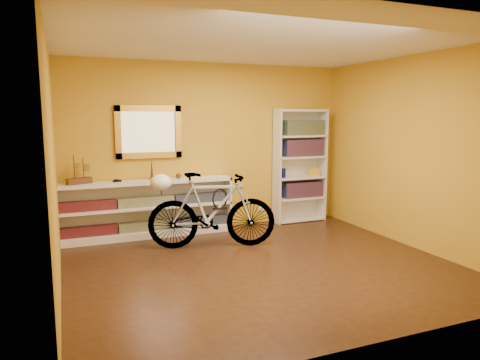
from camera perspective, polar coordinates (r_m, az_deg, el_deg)
name	(u,v)px	position (r m, az deg, el deg)	size (l,w,h in m)	color
floor	(262,266)	(5.43, 2.82, -11.03)	(4.50, 4.00, 0.01)	black
ceiling	(263,42)	(5.19, 3.04, 17.30)	(4.50, 4.00, 0.01)	silver
back_wall	(209,147)	(7.01, -4.01, 4.28)	(4.50, 0.01, 2.60)	#B9891B
left_wall	(52,167)	(4.67, -23.04, 1.56)	(0.01, 4.00, 2.60)	#B9891B
right_wall	(414,152)	(6.43, 21.51, 3.34)	(0.01, 4.00, 2.60)	#B9891B
gilt_mirror	(149,132)	(6.73, -11.69, 6.09)	(0.98, 0.06, 0.78)	#94661B
wall_socket	(261,208)	(7.47, 2.71, -3.60)	(0.09, 0.01, 0.09)	silver
console_unit	(146,209)	(6.70, -12.01, -3.64)	(2.60, 0.35, 0.85)	silver
cd_row_lower	(147,226)	(6.74, -11.91, -5.80)	(2.50, 0.13, 0.14)	black
cd_row_upper	(146,202)	(6.66, -12.01, -2.75)	(2.50, 0.13, 0.14)	navy
model_ship	(79,170)	(6.51, -20.09, 1.28)	(0.34, 0.13, 0.41)	#3F2311
toy_car	(117,182)	(6.57, -15.56, -0.23)	(0.00, 0.00, 0.00)	black
bronze_ornament	(152,169)	(6.62, -11.32, 1.37)	(0.05, 0.05, 0.32)	#51301C
decorative_orb	(178,176)	(6.72, -7.94, 0.53)	(0.08, 0.08, 0.08)	#51301C
bookcase	(300,166)	(7.52, 7.72, 1.83)	(0.90, 0.30, 1.90)	silver
book_row_a	(302,189)	(7.60, 7.99, -1.19)	(0.70, 0.22, 0.26)	maroon
book_row_b	(303,148)	(7.52, 8.10, 4.15)	(0.70, 0.22, 0.28)	maroon
book_row_c	(303,128)	(7.50, 8.15, 6.71)	(0.70, 0.22, 0.25)	#184A56
travel_mug	(284,173)	(7.36, 5.64, 0.91)	(0.07, 0.07, 0.16)	#16229B
red_tin	(289,130)	(7.41, 6.34, 6.37)	(0.12, 0.12, 0.16)	maroon
yellow_bag	(314,172)	(7.63, 9.48, 0.98)	(0.17, 0.11, 0.13)	gold
bicycle	(212,210)	(6.02, -3.60, -3.91)	(1.77, 0.46, 1.04)	silver
helmet	(161,182)	(5.94, -10.17, -0.31)	(0.29, 0.28, 0.22)	white
u_lock	(220,199)	(5.99, -2.62, -2.43)	(0.22, 0.22, 0.02)	black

